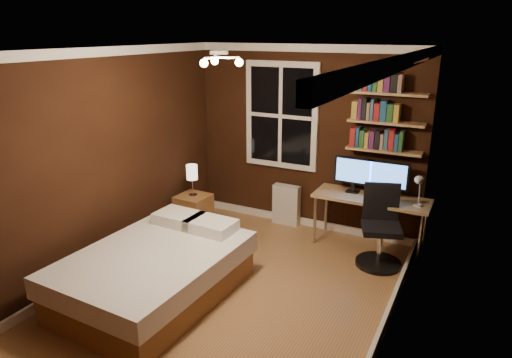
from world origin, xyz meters
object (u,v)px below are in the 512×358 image
at_px(radiator, 286,205).
at_px(nightstand, 194,213).
at_px(desk, 371,202).
at_px(bed, 156,272).
at_px(bedside_lamp, 192,180).
at_px(desk_lamp, 419,190).
at_px(monitor_right, 388,180).
at_px(monitor_left, 354,175).
at_px(office_chair, 380,235).

bearing_deg(radiator, nightstand, -143.03).
distance_m(nightstand, desk, 2.39).
relative_size(nightstand, radiator, 0.89).
xyz_separation_m(bed, nightstand, (-0.60, 1.56, -0.02)).
distance_m(bed, nightstand, 1.67).
xyz_separation_m(bed, bedside_lamp, (-0.60, 1.56, 0.45)).
bearing_deg(desk_lamp, monitor_right, 152.75).
relative_size(bedside_lamp, monitor_left, 0.86).
xyz_separation_m(nightstand, office_chair, (2.50, 0.21, 0.11)).
height_order(radiator, desk_lamp, desk_lamp).
bearing_deg(monitor_right, nightstand, -164.39).
bearing_deg(bedside_lamp, monitor_right, 15.61).
bearing_deg(desk, bedside_lamp, -164.98).
bearing_deg(nightstand, monitor_left, 21.69).
relative_size(nightstand, monitor_left, 1.02).
bearing_deg(monitor_right, bed, -129.48).
distance_m(bed, bedside_lamp, 1.73).
bearing_deg(desk, office_chair, -61.35).
bearing_deg(bedside_lamp, desk_lamp, 9.53).
relative_size(desk, office_chair, 1.47).
relative_size(monitor_left, office_chair, 0.52).
xyz_separation_m(bed, office_chair, (1.91, 1.77, 0.09)).
distance_m(bed, office_chair, 2.60).
height_order(monitor_right, desk_lamp, monitor_right).
bearing_deg(desk, radiator, 171.70).
bearing_deg(bed, monitor_left, 59.84).
height_order(bed, monitor_left, monitor_left).
bearing_deg(bed, desk, 54.41).
xyz_separation_m(bed, radiator, (0.45, 2.35, 0.01)).
distance_m(desk, desk_lamp, 0.64).
xyz_separation_m(monitor_left, monitor_right, (0.43, 0.00, 0.00)).
height_order(bed, desk, desk).
bearing_deg(bedside_lamp, nightstand, 0.00).
bearing_deg(monitor_left, monitor_right, 0.00).
relative_size(radiator, office_chair, 0.60).
bearing_deg(monitor_left, desk, -15.17).
xyz_separation_m(radiator, desk, (1.23, -0.18, 0.32)).
xyz_separation_m(radiator, monitor_right, (1.39, -0.11, 0.62)).
bearing_deg(nightstand, monitor_right, 18.60).
bearing_deg(monitor_left, bed, -122.36).
height_order(bed, nightstand, bed).
bearing_deg(bedside_lamp, office_chair, 4.72).
xyz_separation_m(nightstand, desk, (2.28, 0.61, 0.36)).
height_order(monitor_right, office_chair, monitor_right).
distance_m(bed, monitor_left, 2.73).
xyz_separation_m(nightstand, desk_lamp, (2.85, 0.48, 0.64)).
bearing_deg(office_chair, desk_lamp, 19.69).
height_order(nightstand, monitor_right, monitor_right).
xyz_separation_m(bedside_lamp, monitor_left, (2.02, 0.68, 0.18)).
bearing_deg(radiator, office_chair, -21.94).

